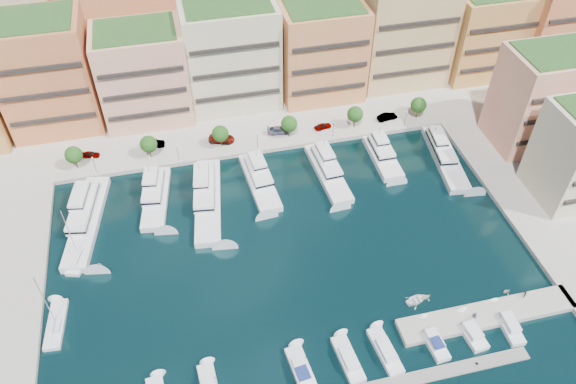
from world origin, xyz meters
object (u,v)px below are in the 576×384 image
lamppost_2 (257,138)px  person_1 (525,294)px  yacht_6 (444,154)px  tree_1 (148,144)px  yacht_3 (259,178)px  cruiser_9 (508,324)px  yacht_0 (87,216)px  tender_0 (417,300)px  tree_4 (355,114)px  car_0 (91,154)px  yacht_2 (207,196)px  car_5 (387,117)px  cruiser_4 (301,370)px  sailboat_2 (80,258)px  tender_1 (427,297)px  cruiser_7 (433,341)px  yacht_5 (382,154)px  cruiser_6 (385,351)px  tree_3 (289,124)px  car_4 (323,126)px  yacht_1 (156,195)px  tree_5 (419,105)px  tree_0 (74,155)px  lamppost_0 (93,162)px  tender_3 (506,291)px  cruiser_8 (471,332)px  lamppost_1 (177,150)px  car_2 (221,139)px  person_0 (475,316)px  cruiser_5 (348,359)px  yacht_4 (327,170)px  tree_2 (220,134)px  car_1 (153,144)px

lamppost_2 → person_1: size_ratio=2.64×
yacht_6 → tree_1: bearing=167.3°
yacht_3 → cruiser_9: 56.72m
yacht_0 → tender_0: yacht_0 is taller
tree_4 → car_0: 61.35m
yacht_2 → car_5: yacht_2 is taller
cruiser_4 → car_5: bearing=58.2°
sailboat_2 → tender_1: bearing=-21.3°
yacht_0 → yacht_6: same height
cruiser_7 → yacht_5: bearing=80.1°
cruiser_6 → tree_1: bearing=120.6°
tree_3 → car_4: size_ratio=1.36×
yacht_0 → tender_1: bearing=-29.6°
lamppost_2 → yacht_1: (-23.81, -10.51, -2.73)m
cruiser_4 → tree_4: bearing=64.4°
car_5 → cruiser_7: bearing=158.1°
tree_3 → cruiser_7: (10.76, -58.10, -4.17)m
tree_5 → cruiser_7: 62.00m
tree_0 → car_0: (2.82, 3.27, -3.08)m
person_1 → yacht_5: bearing=-112.7°
sailboat_2 → tender_1: 64.90m
tree_3 → lamppost_0: 44.07m
tree_5 → car_4: (-23.42, 1.15, -3.03)m
tree_1 → lamppost_0: (-12.00, -2.30, -0.92)m
tender_3 → tender_0: (-16.49, 2.00, 0.05)m
cruiser_8 → car_4: size_ratio=1.79×
car_0 → lamppost_1: bearing=-93.3°
car_2 → person_0: bearing=-131.7°
yacht_5 → cruiser_6: 49.61m
tree_0 → tree_3: same height
tender_1 → car_0: 78.85m
cruiser_9 → cruiser_5: bearing=-180.0°
tree_4 → sailboat_2: (-63.12, -25.97, -4.43)m
yacht_4 → tree_1: bearing=160.1°
cruiser_4 → car_5: size_ratio=1.74×
tree_2 → cruiser_9: (40.53, -58.09, -4.20)m
yacht_6 → car_5: size_ratio=4.56×
lamppost_0 → yacht_6: 77.60m
lamppost_2 → tree_3: bearing=16.0°
tender_3 → tender_0: 16.61m
cruiser_6 → tender_3: bearing=14.0°
yacht_3 → cruiser_6: size_ratio=2.04×
cruiser_7 → car_5: (13.99, 59.12, 1.24)m
tree_0 → car_1: bearing=12.4°
tree_1 → yacht_2: tree_1 is taller
cruiser_5 → sailboat_2: (-43.08, 32.12, -0.23)m
lamppost_1 → cruiser_6: bearing=-63.1°
tree_0 → tender_3: 91.90m
person_0 → cruiser_6: bearing=51.2°
lamppost_0 → cruiser_8: lamppost_0 is taller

